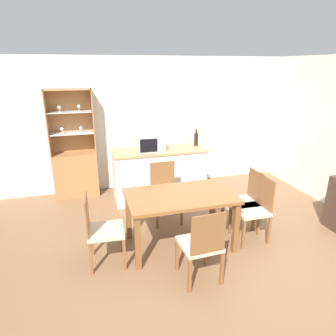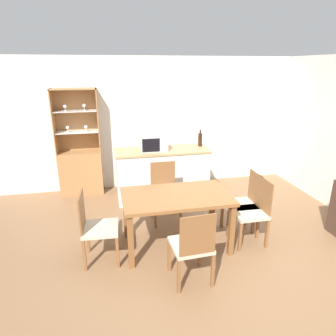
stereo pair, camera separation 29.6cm
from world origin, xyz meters
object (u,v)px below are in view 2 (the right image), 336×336
object	(u,v)px
display_cabinet	(81,164)
wine_bottle	(200,139)
dining_chair_side_right_near	(252,211)
microwave	(153,142)
dining_table	(176,202)
dining_chair_head_near	(192,246)
dining_chair_side_left_near	(97,227)
dining_chair_head_far	(165,192)
dining_chair_side_right_far	(244,203)

from	to	relation	value
display_cabinet	wine_bottle	size ratio (longest dim) A/B	6.34
dining_chair_side_right_near	microwave	world-z (taller)	microwave
dining_table	dining_chair_head_near	xyz separation A→B (m)	(0.00, -0.76, -0.19)
dining_table	dining_chair_side_left_near	world-z (taller)	dining_chair_side_left_near
dining_table	wine_bottle	distance (m)	1.97
dining_chair_head_far	microwave	bearing A→B (deg)	-87.52
dining_chair_side_left_near	display_cabinet	bearing A→B (deg)	-168.36
dining_chair_side_right_near	display_cabinet	bearing A→B (deg)	46.64
dining_table	dining_chair_head_near	bearing A→B (deg)	-89.81
dining_chair_head_near	dining_chair_side_left_near	world-z (taller)	same
dining_chair_head_far	dining_chair_side_left_near	world-z (taller)	same
dining_table	dining_chair_side_right_near	world-z (taller)	dining_chair_side_right_near
display_cabinet	dining_chair_head_near	xyz separation A→B (m)	(1.37, -2.92, -0.11)
dining_chair_side_right_near	dining_chair_side_left_near	xyz separation A→B (m)	(-2.09, 0.00, 0.00)
dining_chair_side_right_near	wine_bottle	distance (m)	1.94
dining_table	dining_chair_head_far	size ratio (longest dim) A/B	1.53
dining_chair_head_near	wine_bottle	distance (m)	2.69
dining_chair_side_right_far	microwave	bearing A→B (deg)	37.13
microwave	dining_table	bearing A→B (deg)	-88.67
microwave	dining_chair_side_left_near	bearing A→B (deg)	-119.78
dining_table	dining_chair_head_far	distance (m)	0.78
dining_chair_head_far	wine_bottle	size ratio (longest dim) A/B	2.95
dining_chair_side_right_near	dining_chair_head_near	size ratio (longest dim) A/B	1.00
dining_table	dining_chair_side_right_near	size ratio (longest dim) A/B	1.53
dining_table	dining_chair_head_near	world-z (taller)	dining_chair_head_near
dining_chair_side_right_near	dining_chair_head_near	world-z (taller)	same
dining_table	dining_chair_side_right_far	xyz separation A→B (m)	(1.05, 0.13, -0.19)
dining_chair_head_far	wine_bottle	distance (m)	1.42
display_cabinet	dining_chair_head_near	bearing A→B (deg)	-64.86
dining_chair_head_near	wine_bottle	world-z (taller)	wine_bottle
dining_chair_head_near	dining_chair_side_right_far	bearing A→B (deg)	37.41
dining_table	display_cabinet	bearing A→B (deg)	122.37
dining_chair_side_left_near	wine_bottle	xyz separation A→B (m)	(1.92, 1.84, 0.59)
dining_chair_head_near	wine_bottle	size ratio (longest dim) A/B	2.95
display_cabinet	dining_chair_side_right_far	distance (m)	3.15
dining_chair_side_right_far	wine_bottle	xyz separation A→B (m)	(-0.18, 1.59, 0.59)
dining_chair_head_near	microwave	distance (m)	2.47
dining_table	wine_bottle	xyz separation A→B (m)	(0.87, 1.72, 0.41)
display_cabinet	microwave	world-z (taller)	display_cabinet
wine_bottle	dining_chair_side_right_far	bearing A→B (deg)	-83.65
dining_table	dining_chair_side_right_near	distance (m)	1.07
dining_chair_side_right_far	dining_chair_side_right_near	distance (m)	0.25
dining_chair_side_right_far	dining_chair_side_left_near	xyz separation A→B (m)	(-2.09, -0.25, 0.00)
dining_chair_side_right_far	dining_chair_head_near	world-z (taller)	same
dining_chair_side_right_far	dining_chair_head_far	world-z (taller)	same
dining_chair_side_right_far	dining_chair_head_near	distance (m)	1.37
display_cabinet	dining_chair_side_right_near	world-z (taller)	display_cabinet
display_cabinet	dining_table	size ratio (longest dim) A/B	1.40
dining_chair_head_near	dining_chair_side_left_near	size ratio (longest dim) A/B	1.00
dining_chair_side_right_far	dining_chair_side_right_near	bearing A→B (deg)	-178.54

